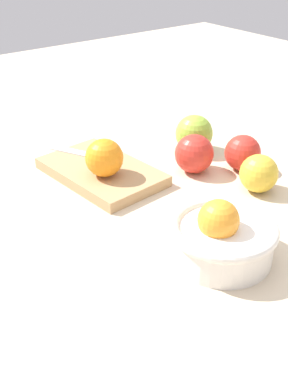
{
  "coord_description": "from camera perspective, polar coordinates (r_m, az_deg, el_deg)",
  "views": [
    {
      "loc": [
        -0.61,
        0.55,
        0.47
      ],
      "look_at": [
        -0.02,
        0.09,
        0.04
      ],
      "focal_mm": 45.9,
      "sensor_mm": 36.0,
      "label": 1
    }
  ],
  "objects": [
    {
      "name": "apple_front_left",
      "position": [
        0.96,
        13.19,
        2.1
      ],
      "size": [
        0.07,
        0.07,
        0.07
      ],
      "primitive_type": "sphere",
      "color": "gold",
      "rests_on": "ground_plane"
    },
    {
      "name": "knife",
      "position": [
        1.04,
        -6.12,
        4.39
      ],
      "size": [
        0.15,
        0.09,
        0.01
      ],
      "color": "silver",
      "rests_on": "cutting_board"
    },
    {
      "name": "apple_front_center",
      "position": [
        1.03,
        11.39,
        4.49
      ],
      "size": [
        0.07,
        0.07,
        0.07
      ],
      "primitive_type": "sphere",
      "color": "red",
      "rests_on": "ground_plane"
    },
    {
      "name": "orange_on_board",
      "position": [
        0.94,
        -4.64,
        3.99
      ],
      "size": [
        0.07,
        0.07,
        0.07
      ],
      "primitive_type": "sphere",
      "color": "orange",
      "rests_on": "cutting_board"
    },
    {
      "name": "bowl",
      "position": [
        0.76,
        9.0,
        -5.14
      ],
      "size": [
        0.17,
        0.17,
        0.1
      ],
      "color": "white",
      "rests_on": "ground_plane"
    },
    {
      "name": "apple_front_right_2",
      "position": [
        1.01,
        5.85,
        4.44
      ],
      "size": [
        0.08,
        0.08,
        0.08
      ],
      "primitive_type": "sphere",
      "color": "red",
      "rests_on": "ground_plane"
    },
    {
      "name": "cutting_board",
      "position": [
        1.0,
        -4.98,
        2.35
      ],
      "size": [
        0.26,
        0.18,
        0.02
      ],
      "primitive_type": "cube",
      "rotation": [
        0.0,
        0.0,
        0.09
      ],
      "color": "tan",
      "rests_on": "ground_plane"
    },
    {
      "name": "apple_front_right",
      "position": [
        1.1,
        5.84,
        6.77
      ],
      "size": [
        0.08,
        0.08,
        0.08
      ],
      "primitive_type": "sphere",
      "color": "#8EB738",
      "rests_on": "ground_plane"
    },
    {
      "name": "ground_plane",
      "position": [
        0.95,
        3.96,
        0.02
      ],
      "size": [
        2.4,
        2.4,
        0.0
      ],
      "primitive_type": "plane",
      "color": "beige"
    }
  ]
}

